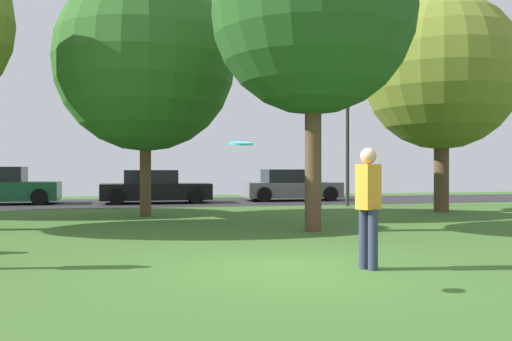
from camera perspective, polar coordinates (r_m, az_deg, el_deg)
The scene contains 11 objects.
ground_plane at distance 8.20m, azimuth 3.84°, elevation -9.87°, with size 44.00×44.00×0.00m, color #3D6628.
road_strip at distance 23.87m, azimuth -7.53°, elevation -3.22°, with size 44.00×6.40×0.01m, color #28282B.
oak_tree_center at distance 17.37m, azimuth -11.23°, elevation 10.87°, with size 5.41×5.41×7.36m.
oak_tree_left at distance 19.66m, azimuth 18.41°, elevation 9.47°, with size 5.11×5.11×7.17m.
birch_tree_lone at distance 13.29m, azimuth 5.85°, elevation 15.70°, with size 4.67×4.67×7.33m.
person_thrower at distance 8.09m, azimuth 11.40°, elevation -3.16°, with size 0.39×0.34×1.73m.
frisbee_disc at distance 6.37m, azimuth -1.51°, elevation 2.78°, with size 0.28×0.28×0.06m.
parked_car_green at distance 24.41m, azimuth -24.55°, elevation -1.57°, with size 4.27×2.06×1.50m.
parked_car_black at distance 23.37m, azimuth -10.31°, elevation -1.77°, with size 4.45×2.08×1.36m.
parked_car_grey at distance 24.88m, azimuth 3.54°, elevation -1.63°, with size 4.25×2.02×1.39m.
street_lamp_post at distance 21.58m, azimuth 9.32°, elevation 2.39°, with size 0.14×0.14×4.50m, color #2D2D33.
Camera 1 is at (-2.37, -7.71, 1.44)m, focal length 39.19 mm.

